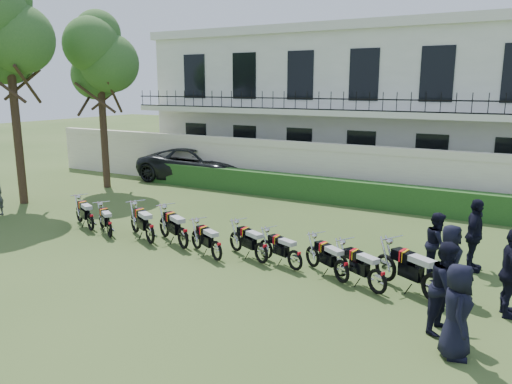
{
  "coord_description": "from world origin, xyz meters",
  "views": [
    {
      "loc": [
        8.36,
        -11.37,
        4.67
      ],
      "look_at": [
        0.28,
        2.78,
        1.17
      ],
      "focal_mm": 35.0,
      "sensor_mm": 36.0,
      "label": 1
    }
  ],
  "objects_px": {
    "motorcycle_7": "(342,266)",
    "officer_2": "(511,273)",
    "motorcycle_4": "(216,246)",
    "motorcycle_5": "(261,248)",
    "tree_west_near": "(100,57)",
    "officer_5": "(474,235)",
    "tree_west_mid": "(8,31)",
    "officer_0": "(457,311)",
    "motorcycle_8": "(378,275)",
    "motorcycle_1": "(109,225)",
    "officer_1": "(447,287)",
    "officer_3": "(450,261)",
    "motorcycle_3": "(183,233)",
    "motorcycle_9": "(434,281)",
    "suv": "(198,165)",
    "motorcycle_2": "(150,228)",
    "motorcycle_6": "(295,255)",
    "officer_4": "(437,243)",
    "motorcycle_0": "(90,218)"
  },
  "relations": [
    {
      "from": "motorcycle_4",
      "to": "motorcycle_5",
      "type": "xyz_separation_m",
      "value": [
        1.15,
        0.42,
        0.01
      ]
    },
    {
      "from": "motorcycle_0",
      "to": "officer_5",
      "type": "height_order",
      "value": "officer_5"
    },
    {
      "from": "motorcycle_3",
      "to": "motorcycle_4",
      "type": "bearing_deg",
      "value": -76.62
    },
    {
      "from": "tree_west_near",
      "to": "officer_5",
      "type": "bearing_deg",
      "value": -10.82
    },
    {
      "from": "motorcycle_5",
      "to": "motorcycle_7",
      "type": "height_order",
      "value": "motorcycle_5"
    },
    {
      "from": "officer_4",
      "to": "officer_5",
      "type": "bearing_deg",
      "value": -56.16
    },
    {
      "from": "suv",
      "to": "tree_west_near",
      "type": "bearing_deg",
      "value": 135.2
    },
    {
      "from": "motorcycle_3",
      "to": "officer_4",
      "type": "relative_size",
      "value": 1.15
    },
    {
      "from": "motorcycle_6",
      "to": "officer_2",
      "type": "distance_m",
      "value": 4.92
    },
    {
      "from": "suv",
      "to": "officer_1",
      "type": "height_order",
      "value": "officer_1"
    },
    {
      "from": "officer_2",
      "to": "officer_3",
      "type": "bearing_deg",
      "value": 54.92
    },
    {
      "from": "motorcycle_3",
      "to": "officer_3",
      "type": "xyz_separation_m",
      "value": [
        7.19,
        0.41,
        0.32
      ]
    },
    {
      "from": "motorcycle_4",
      "to": "motorcycle_5",
      "type": "distance_m",
      "value": 1.22
    },
    {
      "from": "officer_3",
      "to": "tree_west_near",
      "type": "bearing_deg",
      "value": 76.32
    },
    {
      "from": "motorcycle_2",
      "to": "motorcycle_7",
      "type": "distance_m",
      "value": 6.01
    },
    {
      "from": "motorcycle_3",
      "to": "motorcycle_9",
      "type": "bearing_deg",
      "value": -64.5
    },
    {
      "from": "officer_1",
      "to": "motorcycle_7",
      "type": "bearing_deg",
      "value": 77.26
    },
    {
      "from": "motorcycle_2",
      "to": "officer_2",
      "type": "xyz_separation_m",
      "value": [
        9.58,
        0.04,
        0.44
      ]
    },
    {
      "from": "motorcycle_8",
      "to": "officer_4",
      "type": "bearing_deg",
      "value": 4.74
    },
    {
      "from": "motorcycle_9",
      "to": "officer_1",
      "type": "relative_size",
      "value": 1.05
    },
    {
      "from": "motorcycle_7",
      "to": "officer_2",
      "type": "distance_m",
      "value": 3.6
    },
    {
      "from": "motorcycle_8",
      "to": "officer_2",
      "type": "bearing_deg",
      "value": -54.97
    },
    {
      "from": "officer_3",
      "to": "suv",
      "type": "bearing_deg",
      "value": 61.44
    },
    {
      "from": "tree_west_near",
      "to": "motorcycle_3",
      "type": "distance_m",
      "value": 11.55
    },
    {
      "from": "motorcycle_1",
      "to": "motorcycle_5",
      "type": "distance_m",
      "value": 5.22
    },
    {
      "from": "officer_5",
      "to": "motorcycle_1",
      "type": "bearing_deg",
      "value": 106.42
    },
    {
      "from": "motorcycle_4",
      "to": "tree_west_mid",
      "type": "bearing_deg",
      "value": 107.33
    },
    {
      "from": "tree_west_mid",
      "to": "motorcycle_8",
      "type": "bearing_deg",
      "value": -6.89
    },
    {
      "from": "tree_west_mid",
      "to": "motorcycle_9",
      "type": "height_order",
      "value": "tree_west_mid"
    },
    {
      "from": "tree_west_near",
      "to": "officer_1",
      "type": "bearing_deg",
      "value": -23.03
    },
    {
      "from": "officer_1",
      "to": "officer_3",
      "type": "height_order",
      "value": "officer_1"
    },
    {
      "from": "motorcycle_7",
      "to": "officer_5",
      "type": "height_order",
      "value": "officer_5"
    },
    {
      "from": "tree_west_near",
      "to": "officer_0",
      "type": "distance_m",
      "value": 18.79
    },
    {
      "from": "officer_5",
      "to": "officer_2",
      "type": "bearing_deg",
      "value": -156.46
    },
    {
      "from": "motorcycle_0",
      "to": "motorcycle_9",
      "type": "distance_m",
      "value": 10.75
    },
    {
      "from": "officer_3",
      "to": "motorcycle_2",
      "type": "bearing_deg",
      "value": 97.55
    },
    {
      "from": "motorcycle_9",
      "to": "suv",
      "type": "height_order",
      "value": "suv"
    },
    {
      "from": "tree_west_mid",
      "to": "officer_0",
      "type": "xyz_separation_m",
      "value": [
        16.88,
        -3.72,
        -5.82
      ]
    },
    {
      "from": "motorcycle_3",
      "to": "motorcycle_2",
      "type": "bearing_deg",
      "value": 123.09
    },
    {
      "from": "motorcycle_5",
      "to": "officer_2",
      "type": "xyz_separation_m",
      "value": [
        5.88,
        -0.14,
        0.48
      ]
    },
    {
      "from": "motorcycle_3",
      "to": "motorcycle_4",
      "type": "height_order",
      "value": "motorcycle_3"
    },
    {
      "from": "motorcycle_7",
      "to": "officer_0",
      "type": "xyz_separation_m",
      "value": [
        2.86,
        -2.14,
        0.41
      ]
    },
    {
      "from": "tree_west_mid",
      "to": "motorcycle_6",
      "type": "relative_size",
      "value": 5.49
    },
    {
      "from": "tree_west_mid",
      "to": "motorcycle_4",
      "type": "distance_m",
      "value": 12.39
    },
    {
      "from": "motorcycle_9",
      "to": "officer_3",
      "type": "distance_m",
      "value": 0.73
    },
    {
      "from": "officer_0",
      "to": "officer_2",
      "type": "bearing_deg",
      "value": -30.12
    },
    {
      "from": "motorcycle_8",
      "to": "officer_0",
      "type": "relative_size",
      "value": 0.98
    },
    {
      "from": "motorcycle_1",
      "to": "motorcycle_3",
      "type": "bearing_deg",
      "value": -52.3
    },
    {
      "from": "motorcycle_9",
      "to": "motorcycle_7",
      "type": "bearing_deg",
      "value": 117.08
    },
    {
      "from": "motorcycle_4",
      "to": "officer_3",
      "type": "relative_size",
      "value": 0.96
    }
  ]
}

